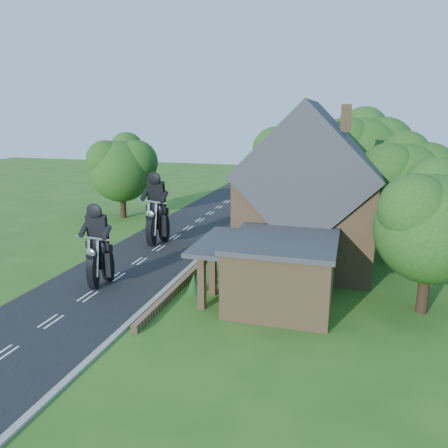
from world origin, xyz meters
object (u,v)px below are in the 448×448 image
(house, at_px, (308,197))
(motorcycle_follow, at_px, (158,233))
(garden_wall, at_px, (211,255))
(motorcycle_lead, at_px, (101,273))
(annex, at_px, (280,270))

(house, relative_size, motorcycle_follow, 5.87)
(garden_wall, height_order, motorcycle_lead, motorcycle_lead)
(annex, height_order, motorcycle_follow, annex)
(garden_wall, bearing_deg, motorcycle_lead, -125.01)
(motorcycle_lead, height_order, motorcycle_follow, motorcycle_follow)
(motorcycle_lead, distance_m, motorcycle_follow, 8.39)
(garden_wall, relative_size, house, 2.15)
(house, bearing_deg, garden_wall, -170.83)
(annex, bearing_deg, house, 84.76)
(house, distance_m, motorcycle_follow, 11.59)
(garden_wall, height_order, annex, annex)
(motorcycle_lead, xyz_separation_m, motorcycle_follow, (-0.34, 8.38, 0.10))
(house, xyz_separation_m, motorcycle_lead, (-10.65, -7.37, -3.63))
(garden_wall, height_order, motorcycle_follow, motorcycle_follow)
(garden_wall, bearing_deg, motorcycle_follow, 157.26)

